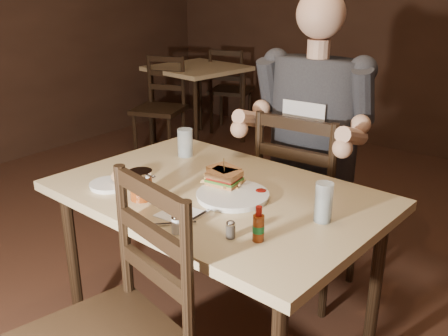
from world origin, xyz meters
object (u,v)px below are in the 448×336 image
Objects in this scene: hot_sauce at (259,224)px; side_plate at (110,185)px; glass_left at (185,143)px; chair_far at (309,203)px; diner at (311,104)px; main_table at (216,208)px; glass_right at (324,202)px; syrup_dispenser at (141,185)px; dinner_plate at (233,196)px; bg_chair_far at (231,90)px; bg_table at (197,76)px; bg_chair_near at (159,109)px.

side_plate is at bearing 179.66° from hot_sauce.
hot_sauce is at bearing -32.94° from glass_left.
glass_left is 0.87m from hot_sauce.
diner is at bearing 90.00° from chair_far.
main_table is 0.45m from hot_sauce.
syrup_dispenser is (-0.63, -0.25, -0.01)m from glass_right.
chair_far is at bearing 91.94° from dinner_plate.
glass_left is at bearing 116.35° from syrup_dispenser.
dinner_plate is 2.37× the size of syrup_dispenser.
chair_far reaches higher than hot_sauce.
hot_sauce reaches higher than main_table.
glass_left is 0.84× the size of side_plate.
main_table is 0.47m from glass_left.
main_table is at bearing -178.19° from glass_right.
dinner_plate is 0.34m from hot_sauce.
glass_left is 0.86m from glass_right.
main_table is at bearing 106.15° from bg_chair_far.
glass_right is at bearing -42.20° from bg_table.
chair_far is (2.12, -1.62, -0.19)m from bg_table.
side_plate is at bearing -69.67° from bg_chair_near.
chair_far is 7.48× the size of glass_left.
bg_chair_near is at bearing -29.92° from chair_far.
bg_table is at bearing 69.81° from bg_chair_near.
bg_chair_far is at bearing 124.87° from syrup_dispenser.
main_table is 0.70m from diner.
bg_chair_far is at bearing 90.00° from bg_table.
diner is at bearing -48.00° from bg_chair_near.
diner is (2.12, -1.12, 0.56)m from bg_chair_near.
bg_table is 6.33× the size of glass_right.
hot_sauce is at bearing -111.18° from glass_right.
bg_chair_near is 5.77× the size of side_plate.
diner reaches higher than chair_far.
hot_sauce is at bearing 108.38° from bg_chair_far.
syrup_dispenser reaches higher than side_plate.
glass_left is (-0.45, -0.43, 0.34)m from chair_far.
chair_far is at bearing 120.49° from glass_right.
bg_chair_far is at bearing 128.05° from hot_sauce.
side_plate is (1.68, -2.52, 0.10)m from bg_table.
bg_chair_far is 0.88× the size of diner.
hot_sauce is (0.73, -0.48, -0.01)m from glass_left.
chair_far is 0.71m from glass_left.
main_table is 1.35× the size of chair_far.
glass_left is (1.67, -2.05, 0.16)m from bg_table.
bg_chair_far is at bearing 118.73° from side_plate.
glass_left is 1.10× the size of hot_sauce.
diner is 7.69× the size of glass_left.
bg_chair_near is (-2.12, 1.07, -0.04)m from chair_far.
chair_far reaches higher than glass_left.
bg_chair_far is 3.11m from glass_left.
diner is 8.45× the size of hot_sauce.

